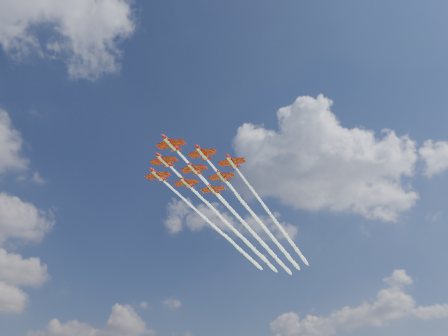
{
  "coord_description": "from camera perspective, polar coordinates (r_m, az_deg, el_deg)",
  "views": [
    {
      "loc": [
        -73.65,
        -110.85,
        14.54
      ],
      "look_at": [
        11.75,
        0.8,
        90.71
      ],
      "focal_mm": 35.0,
      "sensor_mm": 36.0,
      "label": 1
    }
  ],
  "objects": [
    {
      "name": "jet_row3_starb",
      "position": [
        213.32,
        -0.44,
        -8.37
      ],
      "size": [
        115.55,
        73.53,
        2.75
      ],
      "rotation": [
        0.0,
        0.0,
        0.56
      ],
      "color": "red"
    },
    {
      "name": "jet_row4_port",
      "position": [
        215.13,
        5.83,
        -8.4
      ],
      "size": [
        115.55,
        73.53,
        2.75
      ],
      "rotation": [
        0.0,
        0.0,
        0.56
      ],
      "color": "red"
    },
    {
      "name": "jet_row2_port",
      "position": [
        199.0,
        4.44,
        -6.77
      ],
      "size": [
        115.55,
        73.53,
        2.75
      ],
      "rotation": [
        0.0,
        0.0,
        0.56
      ],
      "color": "red"
    },
    {
      "name": "jet_row4_starb",
      "position": [
        218.96,
        2.18,
        -8.89
      ],
      "size": [
        115.55,
        73.53,
        2.75
      ],
      "rotation": [
        0.0,
        0.0,
        0.56
      ],
      "color": "red"
    },
    {
      "name": "jet_row3_centre",
      "position": [
        208.9,
        3.26,
        -7.88
      ],
      "size": [
        115.55,
        73.53,
        2.75
      ],
      "rotation": [
        0.0,
        0.0,
        0.56
      ],
      "color": "red"
    },
    {
      "name": "jet_row3_port",
      "position": [
        205.39,
        7.09,
        -7.34
      ],
      "size": [
        115.55,
        73.53,
        2.75
      ],
      "rotation": [
        0.0,
        0.0,
        0.56
      ],
      "color": "red"
    },
    {
      "name": "jet_row2_starb",
      "position": [
        203.13,
        0.54,
        -7.31
      ],
      "size": [
        115.55,
        73.53,
        2.75
      ],
      "rotation": [
        0.0,
        0.0,
        0.56
      ],
      "color": "red"
    },
    {
      "name": "jet_tail",
      "position": [
        225.03,
        4.67,
        -9.36
      ],
      "size": [
        115.55,
        73.53,
        2.75
      ],
      "rotation": [
        0.0,
        0.0,
        0.56
      ],
      "color": "red"
    },
    {
      "name": "jet_lead",
      "position": [
        193.08,
        1.62,
        -6.15
      ],
      "size": [
        115.55,
        73.53,
        2.75
      ],
      "rotation": [
        0.0,
        0.0,
        0.56
      ],
      "color": "red"
    }
  ]
}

